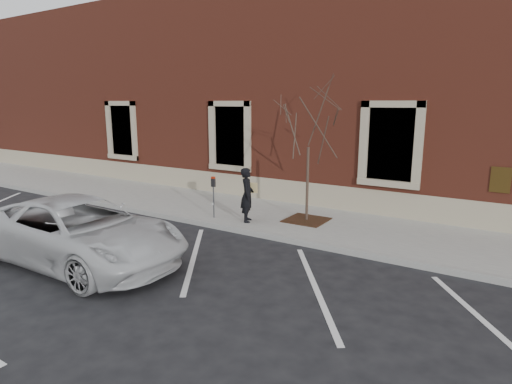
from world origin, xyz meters
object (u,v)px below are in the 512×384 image
Objects in this scene: man at (247,195)px; white_truck at (79,231)px; parking_meter at (213,189)px; sapling at (309,126)px.

man reaches higher than white_truck.
man is 1.26× the size of parking_meter.
white_truck is at bearing -104.63° from parking_meter.
sapling is at bearing 17.89° from parking_meter.
white_truck is (-1.64, -4.54, -0.21)m from man.
sapling is at bearing -82.19° from man.
parking_meter is 0.24× the size of white_truck.
man is at bearing -144.49° from sapling.
parking_meter is 4.39m from white_truck.
man is 0.30× the size of white_truck.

